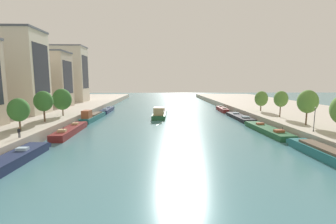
% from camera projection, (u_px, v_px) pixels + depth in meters
% --- Properties ---
extents(ground_plane, '(400.00, 400.00, 0.00)m').
position_uv_depth(ground_plane, '(184.00, 210.00, 19.40)').
color(ground_plane, teal).
extents(quay_left, '(36.00, 170.00, 2.12)m').
position_uv_depth(quay_left, '(36.00, 113.00, 72.26)').
color(quay_left, '#B7AD9E').
rests_on(quay_left, ground).
extents(quay_right, '(36.00, 170.00, 2.12)m').
position_uv_depth(quay_right, '(291.00, 111.00, 75.20)').
color(quay_right, '#B7AD9E').
rests_on(quay_right, ground).
extents(barge_midriver, '(4.96, 19.95, 3.40)m').
position_uv_depth(barge_midriver, '(160.00, 113.00, 71.90)').
color(barge_midriver, '#235633').
rests_on(barge_midriver, ground).
extents(wake_behind_barge, '(5.59, 6.06, 0.03)m').
position_uv_depth(wake_behind_barge, '(167.00, 123.00, 59.39)').
color(wake_behind_barge, silver).
rests_on(wake_behind_barge, ground).
extents(moored_boat_left_upstream, '(3.31, 16.54, 2.39)m').
position_uv_depth(moored_boat_left_upstream, '(8.00, 162.00, 28.97)').
color(moored_boat_left_upstream, '#1E284C').
rests_on(moored_boat_left_upstream, ground).
extents(moored_boat_left_second, '(3.12, 15.88, 2.42)m').
position_uv_depth(moored_boat_left_second, '(71.00, 130.00, 47.87)').
color(moored_boat_left_second, maroon).
rests_on(moored_boat_left_second, ground).
extents(moored_boat_left_near, '(3.18, 16.10, 3.33)m').
position_uv_depth(moored_boat_left_near, '(93.00, 116.00, 64.52)').
color(moored_boat_left_near, '#23666B').
rests_on(moored_boat_left_near, ground).
extents(moored_boat_left_midway, '(2.64, 14.22, 2.40)m').
position_uv_depth(moored_boat_left_midway, '(108.00, 110.00, 81.77)').
color(moored_boat_left_midway, '#1E284C').
rests_on(moored_boat_left_midway, ground).
extents(moored_boat_right_upstream, '(3.02, 16.89, 3.22)m').
position_uv_depth(moored_boat_right_upstream, '(335.00, 156.00, 30.47)').
color(moored_boat_right_upstream, '#23666B').
rests_on(moored_boat_right_upstream, ground).
extents(moored_boat_right_near, '(3.74, 16.82, 2.22)m').
position_uv_depth(moored_boat_right_near, '(267.00, 130.00, 48.84)').
color(moored_boat_right_near, '#235633').
rests_on(moored_boat_right_near, ground).
extents(moored_boat_right_far, '(3.50, 16.57, 2.07)m').
position_uv_depth(moored_boat_right_far, '(240.00, 117.00, 66.85)').
color(moored_boat_right_far, black).
rests_on(moored_boat_right_far, ground).
extents(moored_boat_right_downstream, '(2.66, 12.59, 2.42)m').
position_uv_depth(moored_boat_right_downstream, '(222.00, 109.00, 83.77)').
color(moored_boat_right_downstream, maroon).
rests_on(moored_boat_right_downstream, ground).
extents(tree_left_midway, '(3.53, 3.53, 5.82)m').
position_uv_depth(tree_left_midway, '(19.00, 110.00, 40.32)').
color(tree_left_midway, brown).
rests_on(tree_left_midway, quay_left).
extents(tree_left_second, '(3.85, 3.85, 6.70)m').
position_uv_depth(tree_left_second, '(43.00, 101.00, 49.27)').
color(tree_left_second, brown).
rests_on(tree_left_second, quay_left).
extents(tree_left_by_lamp, '(4.58, 4.58, 6.90)m').
position_uv_depth(tree_left_by_lamp, '(62.00, 99.00, 58.06)').
color(tree_left_by_lamp, brown).
rests_on(tree_left_by_lamp, quay_left).
extents(tree_right_midway, '(3.85, 3.85, 7.06)m').
position_uv_depth(tree_right_midway, '(308.00, 102.00, 45.54)').
color(tree_right_midway, brown).
rests_on(tree_right_midway, quay_right).
extents(tree_right_second, '(3.28, 3.28, 6.43)m').
position_uv_depth(tree_right_second, '(281.00, 99.00, 55.79)').
color(tree_right_second, brown).
rests_on(tree_right_second, quay_right).
extents(tree_right_by_lamp, '(3.72, 3.72, 5.90)m').
position_uv_depth(tree_right_by_lamp, '(261.00, 99.00, 67.36)').
color(tree_right_by_lamp, brown).
rests_on(tree_right_by_lamp, quay_right).
extents(lamppost_right_bank, '(0.28, 0.28, 4.38)m').
position_uv_depth(lamppost_right_bank, '(315.00, 118.00, 39.87)').
color(lamppost_right_bank, black).
rests_on(lamppost_right_bank, quay_right).
extents(building_left_tall, '(14.64, 10.19, 22.27)m').
position_uv_depth(building_left_tall, '(15.00, 72.00, 60.41)').
color(building_left_tall, beige).
rests_on(building_left_tall, quay_left).
extents(building_left_corner, '(14.63, 9.96, 18.83)m').
position_uv_depth(building_left_corner, '(47.00, 79.00, 77.85)').
color(building_left_corner, '#B2A38E').
rests_on(building_left_corner, quay_left).
extents(building_left_middle, '(13.62, 9.71, 23.46)m').
position_uv_depth(building_left_middle, '(70.00, 74.00, 97.62)').
color(building_left_middle, beige).
rests_on(building_left_middle, quay_left).
extents(person_on_quay, '(0.31, 0.50, 1.62)m').
position_uv_depth(person_on_quay, '(19.00, 132.00, 35.69)').
color(person_on_quay, '#2D2D38').
rests_on(person_on_quay, quay_left).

